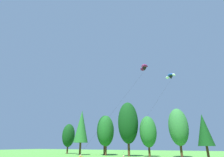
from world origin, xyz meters
name	(u,v)px	position (x,y,z in m)	size (l,w,h in m)	color
treeline_tree_a	(68,135)	(-34.04, 56.44, 6.45)	(4.68, 4.68, 10.66)	#472D19
treeline_tree_b	(81,126)	(-24.90, 51.87, 9.01)	(4.76, 4.76, 14.38)	#472D19
treeline_tree_c	(105,130)	(-17.84, 55.53, 7.65)	(5.21, 5.21, 12.63)	#472D19
treeline_tree_d	(106,131)	(-15.44, 52.15, 7.21)	(5.02, 5.02, 11.92)	#472D19
treeline_tree_e	(128,123)	(-7.31, 50.82, 9.20)	(5.90, 5.90, 15.20)	#472D19
treeline_tree_f	(148,132)	(-1.75, 51.84, 6.53)	(4.71, 4.71, 10.78)	#472D19
treeline_tree_g	(178,127)	(6.30, 53.46, 7.61)	(5.19, 5.19, 12.56)	#472D19
treeline_tree_h	(204,130)	(12.45, 52.16, 6.55)	(3.90, 3.90, 10.45)	#472D19
parafoil_kite_high_magenta	(144,68)	(4.27, 31.27, 16.86)	(8.62, 10.02, 15.90)	#D12893
parafoil_kite_mid_blue_white	(171,76)	(7.74, 39.90, 17.45)	(6.25, 17.93, 16.48)	blue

